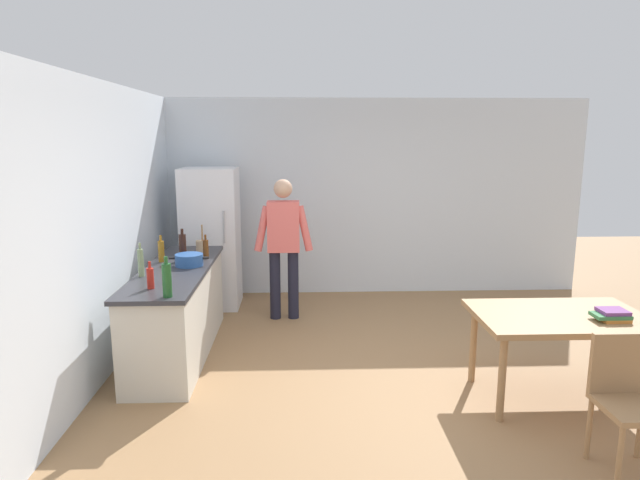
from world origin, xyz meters
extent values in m
plane|color=#936D47|center=(0.00, 0.00, 0.00)|extent=(14.00, 14.00, 0.00)
cube|color=silver|center=(0.00, 3.00, 1.35)|extent=(6.40, 0.12, 2.70)
cube|color=silver|center=(-2.60, 0.20, 1.35)|extent=(0.12, 5.60, 2.70)
cube|color=beige|center=(-2.00, 0.80, 0.43)|extent=(0.60, 2.12, 0.86)
cube|color=#2D2D33|center=(-2.00, 0.80, 0.88)|extent=(0.64, 2.20, 0.04)
cube|color=white|center=(-1.90, 2.40, 0.90)|extent=(0.70, 0.64, 1.80)
cylinder|color=#B2B2B7|center=(-1.68, 2.06, 1.10)|extent=(0.02, 0.02, 0.40)
cylinder|color=#1E1E2D|center=(-1.06, 1.85, 0.42)|extent=(0.13, 0.13, 0.84)
cylinder|color=#1E1E2D|center=(-0.84, 1.85, 0.42)|extent=(0.13, 0.13, 0.84)
cube|color=#E56660|center=(-0.95, 1.85, 1.14)|extent=(0.38, 0.22, 0.60)
sphere|color=tan|center=(-0.95, 1.85, 1.59)|extent=(0.22, 0.22, 0.22)
cylinder|color=#E56660|center=(-1.20, 1.81, 1.12)|extent=(0.20, 0.09, 0.55)
cylinder|color=#E56660|center=(-0.70, 1.81, 1.12)|extent=(0.20, 0.09, 0.55)
cube|color=#9E754C|center=(1.40, -0.30, 0.72)|extent=(1.40, 0.90, 0.05)
cylinder|color=#9E754C|center=(0.80, -0.65, 0.35)|extent=(0.06, 0.06, 0.70)
cylinder|color=#9E754C|center=(0.80, 0.05, 0.35)|extent=(0.06, 0.06, 0.70)
cylinder|color=#9E754C|center=(2.00, 0.05, 0.35)|extent=(0.06, 0.06, 0.70)
cylinder|color=#9E754C|center=(1.22, -1.53, 0.23)|extent=(0.04, 0.04, 0.45)
cylinder|color=#9E754C|center=(1.22, -1.17, 0.23)|extent=(0.04, 0.04, 0.45)
cylinder|color=#9E754C|center=(1.58, -1.17, 0.23)|extent=(0.04, 0.04, 0.45)
cube|color=#9E754C|center=(1.40, -1.35, 0.47)|extent=(0.42, 0.42, 0.04)
cube|color=#9E754C|center=(1.40, -1.16, 0.70)|extent=(0.42, 0.04, 0.42)
cylinder|color=#285193|center=(-1.88, 0.90, 0.96)|extent=(0.28, 0.28, 0.12)
cube|color=black|center=(-2.05, 0.90, 0.98)|extent=(0.06, 0.03, 0.02)
cube|color=black|center=(-1.71, 0.90, 0.98)|extent=(0.06, 0.03, 0.02)
cylinder|color=tan|center=(-1.87, 1.52, 0.97)|extent=(0.11, 0.11, 0.14)
cylinder|color=olive|center=(-1.85, 1.52, 1.11)|extent=(0.02, 0.05, 0.22)
cylinder|color=olive|center=(-1.85, 1.51, 1.11)|extent=(0.02, 0.04, 0.22)
cylinder|color=#1E5123|center=(-1.84, -0.19, 1.04)|extent=(0.08, 0.08, 0.28)
cylinder|color=#1E5123|center=(-1.84, -0.19, 1.21)|extent=(0.03, 0.03, 0.06)
cylinder|color=#5B3314|center=(-1.77, 1.23, 1.00)|extent=(0.06, 0.06, 0.20)
cylinder|color=#5B3314|center=(-1.77, 1.23, 1.13)|extent=(0.02, 0.02, 0.06)
cylinder|color=#B22319|center=(-2.05, 0.07, 0.99)|extent=(0.06, 0.06, 0.18)
cylinder|color=#B22319|center=(-2.05, 0.07, 1.11)|extent=(0.02, 0.02, 0.06)
cylinder|color=gray|center=(-2.25, 0.49, 1.03)|extent=(0.06, 0.06, 0.26)
cylinder|color=gray|center=(-2.25, 0.49, 1.19)|extent=(0.02, 0.02, 0.06)
cylinder|color=black|center=(-1.99, 1.14, 1.04)|extent=(0.08, 0.08, 0.28)
cylinder|color=black|center=(-1.99, 1.14, 1.21)|extent=(0.03, 0.03, 0.06)
cylinder|color=#996619|center=(-2.21, 1.09, 1.01)|extent=(0.06, 0.06, 0.22)
cylinder|color=#996619|center=(-2.21, 1.09, 1.15)|extent=(0.03, 0.03, 0.06)
cube|color=orange|center=(1.74, -0.46, 0.76)|extent=(0.21, 0.18, 0.03)
cube|color=#387A47|center=(1.72, -0.47, 0.79)|extent=(0.27, 0.17, 0.03)
cube|color=#753D7F|center=(1.74, -0.46, 0.82)|extent=(0.21, 0.18, 0.03)
camera|label=1|loc=(-0.75, -4.48, 2.20)|focal=30.30mm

